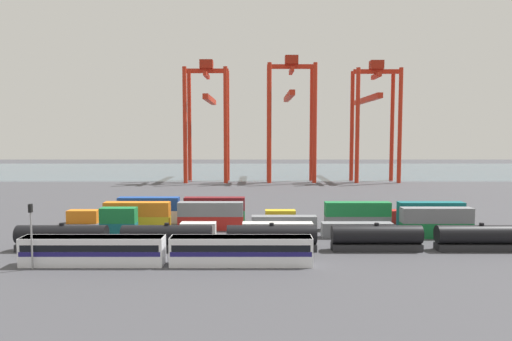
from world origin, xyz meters
name	(u,v)px	position (x,y,z in m)	size (l,w,h in m)	color
ground_plane	(269,202)	(0.00, 40.00, 0.00)	(420.00, 420.00, 0.00)	#424247
harbour_water	(263,170)	(0.00, 148.16, 0.00)	(400.00, 110.00, 0.01)	#475B6B
passenger_train	(167,249)	(-15.56, -19.37, 2.14)	(39.35, 3.14, 3.90)	silver
freight_tank_row	(271,238)	(-1.10, -11.47, 2.00)	(77.78, 2.81, 4.27)	#232326
signal_mast	(31,228)	(-32.96, -21.40, 5.55)	(0.36, 0.60, 8.68)	gray
shipping_container_0	(119,230)	(-27.14, -2.50, 1.30)	(6.04, 2.44, 2.60)	#146066
shipping_container_1	(118,215)	(-27.14, -2.50, 3.90)	(6.04, 2.44, 2.60)	#197538
shipping_container_2	(198,230)	(-13.46, -2.50, 1.30)	(6.04, 2.44, 2.60)	silver
shipping_container_3	(277,230)	(0.22, -2.50, 1.30)	(12.10, 2.44, 2.60)	silver
shipping_container_4	(356,230)	(13.90, -2.50, 1.30)	(12.10, 2.44, 2.60)	slate
shipping_container_5	(436,230)	(27.58, -2.50, 1.30)	(12.10, 2.44, 2.60)	#197538
shipping_container_6	(436,215)	(27.58, -2.50, 3.90)	(12.10, 2.44, 2.60)	slate
shipping_container_7	(137,223)	(-25.64, 4.09, 1.30)	(12.10, 2.44, 2.60)	gold
shipping_container_8	(137,209)	(-25.64, 4.09, 3.90)	(12.10, 2.44, 2.60)	orange
shipping_container_9	(210,223)	(-11.96, 4.09, 1.30)	(12.10, 2.44, 2.60)	#AD211C
shipping_container_10	(210,209)	(-11.96, 4.09, 3.90)	(12.10, 2.44, 2.60)	slate
shipping_container_11	(284,223)	(1.73, 4.09, 1.30)	(12.10, 2.44, 2.60)	slate
shipping_container_12	(357,223)	(15.41, 4.09, 1.30)	(12.10, 2.44, 2.60)	slate
shipping_container_13	(357,209)	(15.41, 4.09, 3.90)	(12.10, 2.44, 2.60)	#197538
shipping_container_14	(430,223)	(29.09, 4.09, 1.30)	(12.10, 2.44, 2.60)	#146066
shipping_container_15	(431,209)	(29.09, 4.09, 3.90)	(12.10, 2.44, 2.60)	#146066
shipping_container_16	(83,217)	(-38.22, 10.68, 1.30)	(6.04, 2.44, 2.60)	orange
shipping_container_17	(149,217)	(-25.02, 10.68, 1.30)	(12.10, 2.44, 2.60)	silver
shipping_container_18	(148,204)	(-25.02, 10.68, 3.90)	(12.10, 2.44, 2.60)	#1C4299
shipping_container_19	(214,217)	(-11.81, 10.68, 1.30)	(12.10, 2.44, 2.60)	#197538
shipping_container_20	(214,204)	(-11.81, 10.68, 3.90)	(12.10, 2.44, 2.60)	maroon
shipping_container_21	(280,217)	(1.39, 10.68, 1.30)	(6.04, 2.44, 2.60)	gold
shipping_container_22	(346,217)	(14.59, 10.68, 1.30)	(6.04, 2.44, 2.60)	#1C4299
shipping_container_23	(411,217)	(27.80, 10.68, 1.30)	(12.10, 2.44, 2.60)	#AD211C
gantry_crane_west	(207,109)	(-21.93, 95.64, 27.32)	(16.37, 35.67, 45.41)	red
gantry_crane_central	(290,107)	(9.69, 95.81, 28.31)	(18.18, 36.33, 46.99)	red
gantry_crane_east	(373,109)	(41.32, 96.74, 27.47)	(17.12, 41.86, 45.16)	red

